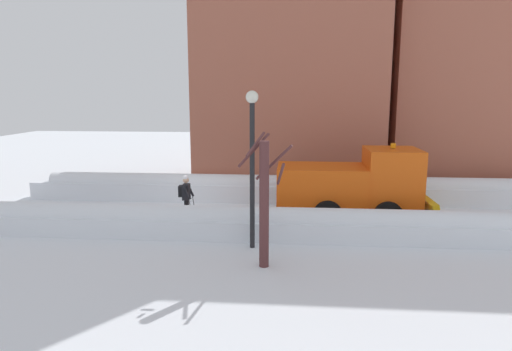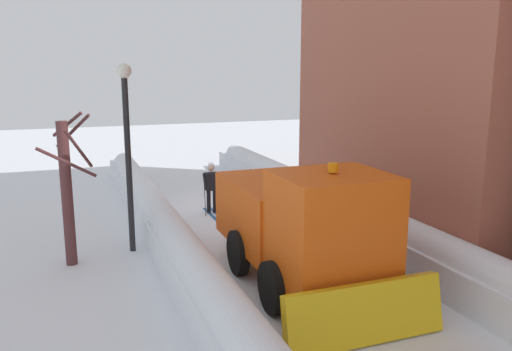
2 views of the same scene
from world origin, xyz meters
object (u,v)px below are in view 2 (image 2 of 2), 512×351
plow_truck (301,224)px  bare_tree_near (67,189)px  skier (211,185)px  street_lamp (127,135)px  traffic_light_pole (370,138)px

plow_truck → bare_tree_near: bare_tree_near is taller
skier → street_lamp: bearing=43.4°
plow_truck → street_lamp: street_lamp is taller
plow_truck → bare_tree_near: bearing=-33.2°
street_lamp → bare_tree_near: size_ratio=1.30×
skier → bare_tree_near: 5.87m
bare_tree_near → skier: bearing=-143.8°
street_lamp → traffic_light_pole: bearing=173.2°
bare_tree_near → traffic_light_pole: bearing=177.8°
skier → plow_truck: bearing=92.3°
skier → traffic_light_pole: 5.71m
traffic_light_pole → bare_tree_near: size_ratio=1.05×
street_lamp → bare_tree_near: bearing=17.4°
traffic_light_pole → bare_tree_near: 8.59m
street_lamp → plow_truck: bearing=132.0°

